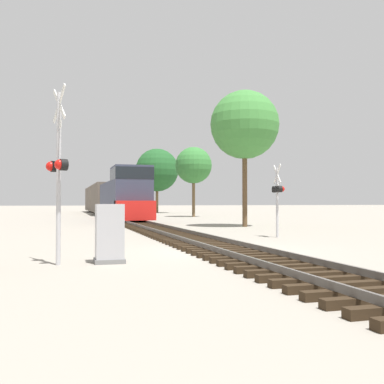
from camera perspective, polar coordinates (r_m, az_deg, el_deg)
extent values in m
plane|color=gray|center=(15.13, 3.78, -7.52)|extent=(400.00, 400.00, 0.00)
cube|color=black|center=(8.53, 21.54, -11.77)|extent=(2.60, 0.22, 0.16)
cube|color=black|center=(9.01, 19.17, -11.23)|extent=(2.60, 0.22, 0.16)
cube|color=black|center=(9.50, 17.04, -10.72)|extent=(2.60, 0.22, 0.16)
cube|color=black|center=(10.00, 15.13, -10.25)|extent=(2.60, 0.22, 0.16)
cube|color=black|center=(10.51, 13.41, -9.82)|extent=(2.60, 0.22, 0.16)
cube|color=black|center=(11.03, 11.86, -9.42)|extent=(2.60, 0.22, 0.16)
cube|color=black|center=(11.56, 10.45, -9.05)|extent=(2.60, 0.22, 0.16)
cube|color=black|center=(12.09, 9.16, -8.71)|extent=(2.60, 0.22, 0.16)
cube|color=black|center=(12.64, 7.99, -8.39)|extent=(2.60, 0.22, 0.16)
cube|color=black|center=(13.18, 6.92, -8.10)|extent=(2.60, 0.22, 0.16)
cube|color=black|center=(13.73, 5.93, -7.82)|extent=(2.60, 0.22, 0.16)
cube|color=black|center=(14.29, 5.02, -7.57)|extent=(2.60, 0.22, 0.16)
cube|color=black|center=(14.84, 4.18, -7.33)|extent=(2.60, 0.22, 0.16)
cube|color=black|center=(15.41, 3.40, -7.11)|extent=(2.60, 0.22, 0.16)
cube|color=black|center=(15.97, 2.68, -6.91)|extent=(2.60, 0.22, 0.16)
cube|color=black|center=(16.54, 2.01, -6.71)|extent=(2.60, 0.22, 0.16)
cube|color=black|center=(17.11, 1.38, -6.53)|extent=(2.60, 0.22, 0.16)
cube|color=black|center=(17.68, 0.79, -6.36)|extent=(2.60, 0.22, 0.16)
cube|color=black|center=(18.25, 0.24, -6.20)|extent=(2.60, 0.22, 0.16)
cube|color=black|center=(18.82, -0.27, -6.05)|extent=(2.60, 0.22, 0.16)
cube|color=black|center=(19.40, -0.76, -5.91)|extent=(2.60, 0.22, 0.16)
cube|color=black|center=(19.98, -1.22, -5.78)|extent=(2.60, 0.22, 0.16)
cube|color=black|center=(20.56, -1.65, -5.65)|extent=(2.60, 0.22, 0.16)
cube|color=black|center=(21.14, -2.05, -5.53)|extent=(2.60, 0.22, 0.16)
cube|color=black|center=(21.72, -2.44, -5.41)|extent=(2.60, 0.22, 0.16)
cube|color=black|center=(22.30, -2.80, -5.31)|extent=(2.60, 0.22, 0.16)
cube|color=black|center=(22.88, -3.15, -5.20)|extent=(2.60, 0.22, 0.16)
cube|color=black|center=(23.47, -3.48, -5.10)|extent=(2.60, 0.22, 0.16)
cube|color=black|center=(24.05, -3.79, -5.01)|extent=(2.60, 0.22, 0.16)
cube|color=black|center=(24.64, -4.09, -4.92)|extent=(2.60, 0.22, 0.16)
cube|color=black|center=(25.22, -4.37, -4.84)|extent=(2.60, 0.22, 0.16)
cube|color=black|center=(25.81, -4.64, -4.75)|extent=(2.60, 0.22, 0.16)
cube|color=black|center=(26.40, -4.90, -4.68)|extent=(2.60, 0.22, 0.16)
cube|color=black|center=(26.98, -5.15, -4.60)|extent=(2.60, 0.22, 0.16)
cube|color=black|center=(27.57, -5.39, -4.53)|extent=(2.60, 0.22, 0.16)
cube|color=black|center=(28.16, -5.62, -4.46)|extent=(2.60, 0.22, 0.16)
cube|color=black|center=(28.75, -5.83, -4.40)|extent=(2.60, 0.22, 0.16)
cube|color=black|center=(29.34, -6.04, -4.33)|extent=(2.60, 0.22, 0.16)
cube|color=black|center=(29.93, -6.24, -4.27)|extent=(2.60, 0.22, 0.16)
cube|color=black|center=(30.52, -6.44, -4.21)|extent=(2.60, 0.22, 0.16)
cube|color=black|center=(31.11, -6.62, -4.16)|extent=(2.60, 0.22, 0.16)
cube|color=black|center=(31.70, -6.80, -4.10)|extent=(2.60, 0.22, 0.16)
cube|color=black|center=(32.30, -6.97, -4.05)|extent=(2.60, 0.22, 0.16)
cube|color=black|center=(32.89, -7.14, -4.00)|extent=(2.60, 0.22, 0.16)
cube|color=black|center=(33.48, -7.30, -3.95)|extent=(2.60, 0.22, 0.16)
cube|color=black|center=(34.07, -7.45, -3.90)|extent=(2.60, 0.22, 0.16)
cube|color=#56514C|center=(14.88, 1.17, -6.72)|extent=(0.07, 160.00, 0.15)
cube|color=#56514C|center=(15.37, 6.32, -6.54)|extent=(0.07, 160.00, 0.15)
cube|color=#33384C|center=(44.00, -9.41, -0.92)|extent=(2.42, 12.57, 3.20)
cube|color=#33384C|center=(35.29, -7.75, -0.11)|extent=(2.85, 3.95, 4.10)
cube|color=black|center=(35.34, -7.74, 2.24)|extent=(2.88, 3.99, 0.90)
cube|color=red|center=(33.33, -7.26, -2.33)|extent=(2.85, 1.80, 1.44)
cube|color=red|center=(41.35, -8.98, -2.95)|extent=(2.91, 17.60, 0.24)
cube|color=black|center=(35.56, -7.82, -3.11)|extent=(1.58, 2.20, 1.00)
cube|color=black|center=(47.14, -9.86, -2.65)|extent=(1.58, 2.20, 1.00)
cube|color=brown|center=(58.82, -11.09, -0.78)|extent=(2.71, 13.43, 3.64)
cube|color=black|center=(54.48, -10.70, -2.51)|extent=(1.58, 2.20, 0.90)
cube|color=black|center=(63.18, -11.44, -2.34)|extent=(1.58, 2.20, 0.90)
cube|color=brown|center=(74.10, -12.12, -0.88)|extent=(2.71, 13.43, 3.64)
cube|color=black|center=(69.75, -11.88, -2.23)|extent=(1.58, 2.20, 0.90)
cube|color=black|center=(78.46, -12.35, -2.12)|extent=(1.58, 2.20, 0.90)
cylinder|color=#B7B7BC|center=(12.26, -16.57, 1.67)|extent=(0.12, 0.12, 4.53)
cube|color=white|center=(12.52, -16.52, 10.70)|extent=(0.33, 0.89, 0.93)
cube|color=white|center=(12.52, -16.52, 10.70)|extent=(0.33, 0.89, 0.93)
cube|color=black|center=(12.28, -16.56, 3.23)|extent=(0.34, 0.83, 0.06)
cylinder|color=black|center=(12.62, -17.07, 3.11)|extent=(0.27, 0.34, 0.30)
sphere|color=red|center=(12.59, -17.51, 3.12)|extent=(0.26, 0.26, 0.26)
cylinder|color=black|center=(11.95, -16.03, 3.34)|extent=(0.27, 0.34, 0.30)
sphere|color=red|center=(11.92, -16.48, 3.36)|extent=(0.26, 0.26, 0.26)
cube|color=white|center=(12.42, -16.53, 8.21)|extent=(0.13, 0.31, 0.20)
cylinder|color=#B7B7BC|center=(21.26, 10.77, -1.32)|extent=(0.12, 0.12, 3.24)
cube|color=white|center=(21.30, 10.75, 2.23)|extent=(0.14, 0.92, 0.93)
cube|color=white|center=(21.30, 10.75, 2.23)|extent=(0.14, 0.92, 0.93)
cube|color=black|center=(21.27, 10.76, 0.35)|extent=(0.16, 0.86, 0.06)
cylinder|color=black|center=(20.95, 11.09, 0.38)|extent=(0.21, 0.32, 0.30)
sphere|color=red|center=(20.98, 11.35, 0.38)|extent=(0.26, 0.26, 0.26)
cylinder|color=black|center=(21.27, 10.76, 0.35)|extent=(0.21, 0.32, 0.30)
sphere|color=red|center=(21.31, 11.01, 0.35)|extent=(0.26, 0.26, 0.26)
cylinder|color=black|center=(21.60, 10.44, 0.33)|extent=(0.21, 0.32, 0.30)
sphere|color=red|center=(21.64, 10.69, 0.32)|extent=(0.26, 0.26, 0.26)
cube|color=white|center=(21.28, 10.76, 0.76)|extent=(0.07, 0.32, 0.20)
cube|color=slate|center=(12.47, -10.45, -8.57)|extent=(0.81, 0.70, 0.12)
cube|color=#ADADB2|center=(12.40, -10.43, -4.92)|extent=(0.73, 0.64, 1.47)
cylinder|color=brown|center=(30.03, 6.72, 0.77)|extent=(0.33, 0.33, 5.43)
sphere|color=#3D7F38|center=(30.45, 6.70, 8.49)|extent=(4.58, 4.58, 4.58)
cylinder|color=brown|center=(49.85, 0.20, -0.57)|extent=(0.34, 0.34, 4.52)
sphere|color=#337533|center=(50.01, 0.20, 3.42)|extent=(4.07, 4.07, 4.07)
cylinder|color=brown|center=(68.01, -4.47, -0.75)|extent=(0.41, 0.41, 4.54)
sphere|color=#1E5123|center=(68.18, -4.46, 2.79)|extent=(6.50, 6.50, 6.50)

